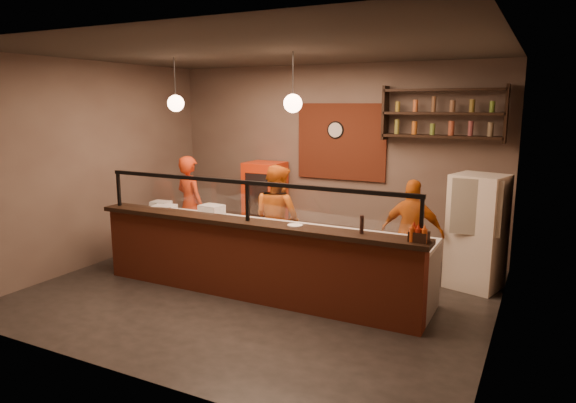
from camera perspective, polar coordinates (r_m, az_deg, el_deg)
The scene contains 29 objects.
floor at distance 7.20m, azimuth -3.11°, elevation -9.92°, with size 6.00×6.00×0.00m, color black.
ceiling at distance 6.76m, azimuth -3.40°, elevation 16.35°, with size 6.00×6.00×0.00m, color #38322B.
wall_back at distance 9.03m, azimuth 4.78°, elevation 4.78°, with size 6.00×6.00×0.00m, color #6B5B4E.
wall_left at distance 8.69m, azimuth -20.65°, elevation 3.89°, with size 5.00×5.00×0.00m, color #6B5B4E.
wall_right at distance 5.90m, azimuth 22.81°, elevation 0.72°, with size 5.00×5.00×0.00m, color #6B5B4E.
wall_front at distance 4.84m, azimuth -18.31°, elevation -1.07°, with size 6.00×6.00×0.00m, color #6B5B4E.
brick_patch at distance 8.90m, azimuth 5.93°, elevation 6.62°, with size 1.60×0.04×1.30m, color maroon.
service_counter at distance 6.79m, azimuth -4.43°, elevation -6.76°, with size 4.60×0.25×1.00m, color maroon.
counter_ledge at distance 6.65m, azimuth -4.50°, elevation -2.40°, with size 4.70×0.37×0.06m, color black.
worktop_cabinet at distance 7.22m, azimuth -2.35°, elevation -6.27°, with size 4.60×0.75×0.85m, color gray.
worktop at distance 7.10m, azimuth -2.37°, elevation -2.80°, with size 4.60×0.75×0.05m, color silver.
sneeze_guard at distance 6.58m, azimuth -4.54°, elevation 0.48°, with size 4.50×0.05×0.52m.
wall_shelving at distance 8.27m, azimuth 16.82°, elevation 9.36°, with size 1.84×0.28×0.85m.
wall_clock at distance 8.91m, azimuth 5.33°, elevation 7.92°, with size 0.30×0.30×0.04m, color black.
pendant_left at distance 7.75m, azimuth -12.36°, elevation 10.62°, with size 0.24×0.24×0.77m.
pendant_right at distance 6.71m, azimuth 0.54°, elevation 10.86°, with size 0.24×0.24×0.77m.
cook_left at distance 9.00m, azimuth -10.83°, elevation -0.30°, with size 0.61×0.40×1.67m, color red.
cook_mid at distance 7.83m, azimuth -1.19°, elevation -1.88°, with size 0.80×0.62×1.65m, color #C35912.
cook_right at distance 7.47m, azimuth 13.64°, elevation -3.37°, with size 0.88×0.37×1.51m, color #C75D12.
fridge at distance 7.58m, azimuth 20.26°, elevation -3.18°, with size 0.67×0.62×1.60m, color beige.
red_cooler at distance 9.33m, azimuth -2.55°, elevation -0.24°, with size 0.65×0.59×1.51m, color red.
pizza_dough at distance 7.26m, azimuth -5.18°, elevation -2.29°, with size 0.48×0.48×0.01m, color silver.
prep_tub_a at distance 8.29m, azimuth -13.94°, elevation -0.46°, with size 0.28×0.23×0.14m, color silver.
prep_tub_b at distance 7.72m, azimuth -8.47°, elevation -0.98°, with size 0.33×0.26×0.16m, color silver.
prep_tub_c at distance 7.85m, azimuth -13.57°, elevation -0.99°, with size 0.32×0.26×0.16m, color white.
rolling_pin at distance 7.99m, azimuth -13.25°, elevation -1.10°, with size 0.07×0.07×0.39m, color gold.
condiment_caddy at distance 5.82m, azimuth 14.34°, elevation -3.79°, with size 0.20×0.16×0.11m, color black.
pepper_mill at distance 6.03m, azimuth 8.19°, elevation -2.54°, with size 0.05×0.05×0.22m, color black.
small_plate at distance 6.36m, azimuth 0.79°, elevation -2.65°, with size 0.19×0.19×0.01m, color white.
Camera 1 is at (3.39, -5.81, 2.56)m, focal length 32.00 mm.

